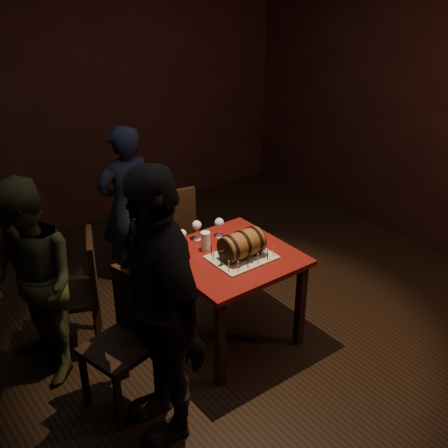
# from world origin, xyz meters

# --- Properties ---
(room_shell) EXTENTS (5.04, 5.04, 2.80)m
(room_shell) POSITION_xyz_m (0.00, 0.00, 1.40)
(room_shell) COLOR black
(room_shell) RESTS_ON ground
(pub_table) EXTENTS (0.90, 0.90, 0.75)m
(pub_table) POSITION_xyz_m (-0.02, -0.06, 0.64)
(pub_table) COLOR #4D0D0C
(pub_table) RESTS_ON ground
(cake_board) EXTENTS (0.45, 0.35, 0.01)m
(cake_board) POSITION_xyz_m (0.01, -0.15, 0.76)
(cake_board) COLOR #AAA389
(cake_board) RESTS_ON pub_table
(barrel_cake) EXTENTS (0.36, 0.21, 0.21)m
(barrel_cake) POSITION_xyz_m (0.01, -0.15, 0.86)
(barrel_cake) COLOR brown
(barrel_cake) RESTS_ON cake_board
(birthday_candles) EXTENTS (0.40, 0.30, 0.09)m
(birthday_candles) POSITION_xyz_m (0.01, -0.15, 0.80)
(birthday_candles) COLOR #EEE28E
(birthday_candles) RESTS_ON cake_board
(wine_glass_left) EXTENTS (0.07, 0.07, 0.16)m
(wine_glass_left) POSITION_xyz_m (-0.26, 0.23, 0.87)
(wine_glass_left) COLOR silver
(wine_glass_left) RESTS_ON pub_table
(wine_glass_mid) EXTENTS (0.07, 0.07, 0.16)m
(wine_glass_mid) POSITION_xyz_m (-0.09, 0.28, 0.87)
(wine_glass_mid) COLOR silver
(wine_glass_mid) RESTS_ON pub_table
(wine_glass_right) EXTENTS (0.07, 0.07, 0.16)m
(wine_glass_right) POSITION_xyz_m (0.08, 0.21, 0.87)
(wine_glass_right) COLOR silver
(wine_glass_right) RESTS_ON pub_table
(pint_of_ale) EXTENTS (0.07, 0.07, 0.15)m
(pint_of_ale) POSITION_xyz_m (-0.13, 0.10, 0.82)
(pint_of_ale) COLOR silver
(pint_of_ale) RESTS_ON pub_table
(menu_card) EXTENTS (0.10, 0.05, 0.13)m
(menu_card) POSITION_xyz_m (-0.30, 0.26, 0.81)
(menu_card) COLOR white
(menu_card) RESTS_ON pub_table
(chair_back) EXTENTS (0.48, 0.48, 0.93)m
(chair_back) POSITION_xyz_m (0.08, 0.95, 0.52)
(chair_back) COLOR black
(chair_back) RESTS_ON ground
(chair_left_rear) EXTENTS (0.53, 0.53, 0.93)m
(chair_left_rear) POSITION_xyz_m (-0.96, 0.54, 0.52)
(chair_left_rear) COLOR black
(chair_left_rear) RESTS_ON ground
(chair_left_front) EXTENTS (0.48, 0.48, 0.93)m
(chair_left_front) POSITION_xyz_m (-0.96, -0.16, 0.52)
(chair_left_front) COLOR black
(chair_left_front) RESTS_ON ground
(person_back) EXTENTS (0.54, 0.35, 1.47)m
(person_back) POSITION_xyz_m (-0.21, 1.19, 0.73)
(person_back) COLOR #181C30
(person_back) RESTS_ON ground
(person_left_rear) EXTENTS (0.65, 0.79, 1.50)m
(person_left_rear) POSITION_xyz_m (-1.35, 0.42, 0.75)
(person_left_rear) COLOR #394020
(person_left_rear) RESTS_ON ground
(person_left_front) EXTENTS (0.60, 1.11, 1.81)m
(person_left_front) POSITION_xyz_m (-0.91, -0.51, 0.90)
(person_left_front) COLOR black
(person_left_front) RESTS_ON ground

